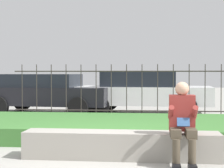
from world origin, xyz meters
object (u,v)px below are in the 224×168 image
stone_bench (121,147)px  car_parked_left (46,92)px  car_parked_center (143,91)px  person_seated_reader (182,120)px

stone_bench → car_parked_left: car_parked_left is taller
stone_bench → car_parked_center: 6.65m
person_seated_reader → car_parked_left: bearing=121.0°
stone_bench → car_parked_left: size_ratio=0.71×
person_seated_reader → car_parked_center: 6.94m
person_seated_reader → car_parked_left: 7.66m
stone_bench → car_parked_center: car_parked_center is taller
stone_bench → person_seated_reader: 1.09m
stone_bench → car_parked_center: (0.21, 6.62, 0.56)m
stone_bench → car_parked_center: size_ratio=0.69×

